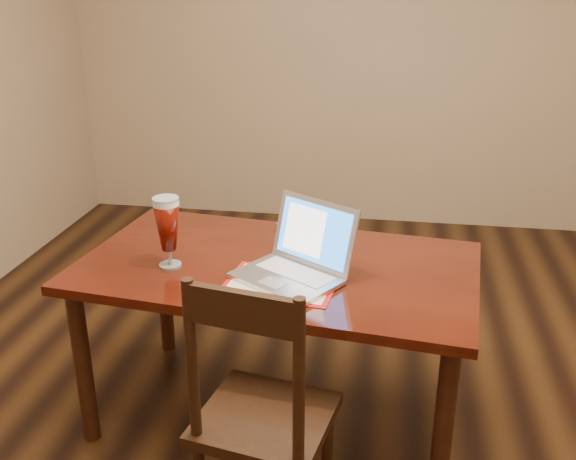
# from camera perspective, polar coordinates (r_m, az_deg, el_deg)

# --- Properties ---
(ground) EXTENTS (5.00, 5.00, 0.00)m
(ground) POSITION_cam_1_polar(r_m,az_deg,el_deg) (2.72, 6.30, -17.89)
(ground) COLOR black
(ground) RESTS_ON ground
(dining_table) EXTENTS (1.59, 1.01, 0.98)m
(dining_table) POSITION_cam_1_polar(r_m,az_deg,el_deg) (2.49, -1.18, -4.51)
(dining_table) COLOR #431108
(dining_table) RESTS_ON ground
(dining_chair) EXTENTS (0.47, 0.45, 0.95)m
(dining_chair) POSITION_cam_1_polar(r_m,az_deg,el_deg) (2.08, -2.39, -16.26)
(dining_chair) COLOR black
(dining_chair) RESTS_ON ground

